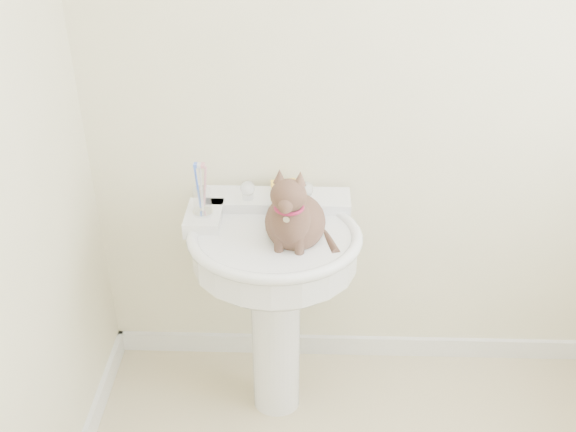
{
  "coord_description": "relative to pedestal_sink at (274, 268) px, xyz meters",
  "views": [
    {
      "loc": [
        -0.31,
        -1.07,
        2.01
      ],
      "look_at": [
        -0.37,
        0.79,
        0.87
      ],
      "focal_mm": 42.0,
      "sensor_mm": 36.0,
      "label": 1
    }
  ],
  "objects": [
    {
      "name": "wall_back",
      "position": [
        0.41,
        0.29,
        0.6
      ],
      "size": [
        2.2,
        0.0,
        2.5
      ],
      "primitive_type": null,
      "color": "#F2E8C2",
      "rests_on": "ground"
    },
    {
      "name": "faucet",
      "position": [
        0.0,
        0.15,
        0.22
      ],
      "size": [
        0.28,
        0.12,
        0.14
      ],
      "color": "silver",
      "rests_on": "pedestal_sink"
    },
    {
      "name": "toothbrush_cup",
      "position": [
        -0.24,
        0.06,
        0.23
      ],
      "size": [
        0.07,
        0.07,
        0.18
      ],
      "rotation": [
        0.0,
        0.0,
        -0.26
      ],
      "color": "silver",
      "rests_on": "pedestal_sink"
    },
    {
      "name": "baseboard_back",
      "position": [
        0.41,
        0.28,
        -0.6
      ],
      "size": [
        2.2,
        0.02,
        0.09
      ],
      "primitive_type": "cube",
      "color": "white",
      "rests_on": "floor"
    },
    {
      "name": "pedestal_sink",
      "position": [
        0.0,
        0.0,
        0.0
      ],
      "size": [
        0.6,
        0.59,
        0.82
      ],
      "color": "white",
      "rests_on": "floor"
    },
    {
      "name": "cat",
      "position": [
        0.07,
        -0.03,
        0.22
      ],
      "size": [
        0.22,
        0.28,
        0.4
      ],
      "rotation": [
        0.0,
        0.0,
        -0.17
      ],
      "color": "brown",
      "rests_on": "pedestal_sink"
    },
    {
      "name": "soap_bar",
      "position": [
        0.03,
        0.23,
        0.19
      ],
      "size": [
        0.1,
        0.07,
        0.03
      ],
      "primitive_type": "cube",
      "rotation": [
        0.0,
        0.0,
        0.2
      ],
      "color": "yellow",
      "rests_on": "pedestal_sink"
    }
  ]
}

